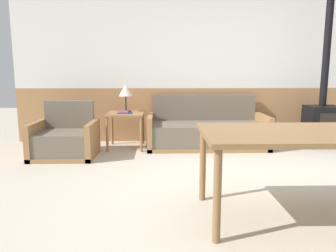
{
  "coord_description": "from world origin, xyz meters",
  "views": [
    {
      "loc": [
        -1.08,
        -3.19,
        1.26
      ],
      "look_at": [
        -0.97,
        1.08,
        0.53
      ],
      "focal_mm": 35.0,
      "sensor_mm": 36.0,
      "label": 1
    }
  ],
  "objects_px": {
    "side_table": "(126,118)",
    "dining_table": "(325,139)",
    "wood_stove": "(323,112)",
    "table_lamp": "(126,91)",
    "armchair": "(65,140)",
    "couch": "(206,132)"
  },
  "relations": [
    {
      "from": "side_table",
      "to": "dining_table",
      "type": "distance_m",
      "value": 3.27
    },
    {
      "from": "side_table",
      "to": "wood_stove",
      "type": "distance_m",
      "value": 3.24
    },
    {
      "from": "table_lamp",
      "to": "wood_stove",
      "type": "relative_size",
      "value": 0.18
    },
    {
      "from": "armchair",
      "to": "table_lamp",
      "type": "distance_m",
      "value": 1.25
    },
    {
      "from": "table_lamp",
      "to": "dining_table",
      "type": "xyz_separation_m",
      "value": [
        1.94,
        -2.73,
        -0.23
      ]
    },
    {
      "from": "armchair",
      "to": "wood_stove",
      "type": "distance_m",
      "value": 4.13
    },
    {
      "from": "table_lamp",
      "to": "side_table",
      "type": "bearing_deg",
      "value": -89.7
    },
    {
      "from": "couch",
      "to": "dining_table",
      "type": "bearing_deg",
      "value": -77.12
    },
    {
      "from": "table_lamp",
      "to": "wood_stove",
      "type": "bearing_deg",
      "value": -1.8
    },
    {
      "from": "wood_stove",
      "to": "couch",
      "type": "bearing_deg",
      "value": 178.33
    },
    {
      "from": "dining_table",
      "to": "side_table",
      "type": "bearing_deg",
      "value": 126.52
    },
    {
      "from": "couch",
      "to": "side_table",
      "type": "bearing_deg",
      "value": -177.55
    },
    {
      "from": "couch",
      "to": "dining_table",
      "type": "xyz_separation_m",
      "value": [
        0.61,
        -2.68,
        0.45
      ]
    },
    {
      "from": "dining_table",
      "to": "armchair",
      "type": "bearing_deg",
      "value": 143.02
    },
    {
      "from": "armchair",
      "to": "side_table",
      "type": "height_order",
      "value": "armchair"
    },
    {
      "from": "table_lamp",
      "to": "wood_stove",
      "type": "xyz_separation_m",
      "value": [
        3.24,
        -0.1,
        -0.34
      ]
    },
    {
      "from": "wood_stove",
      "to": "side_table",
      "type": "bearing_deg",
      "value": -179.98
    },
    {
      "from": "table_lamp",
      "to": "wood_stove",
      "type": "height_order",
      "value": "wood_stove"
    },
    {
      "from": "armchair",
      "to": "wood_stove",
      "type": "xyz_separation_m",
      "value": [
        4.08,
        0.53,
        0.34
      ]
    },
    {
      "from": "armchair",
      "to": "side_table",
      "type": "distance_m",
      "value": 1.02
    },
    {
      "from": "couch",
      "to": "dining_table",
      "type": "distance_m",
      "value": 2.79
    },
    {
      "from": "couch",
      "to": "side_table",
      "type": "distance_m",
      "value": 1.35
    }
  ]
}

